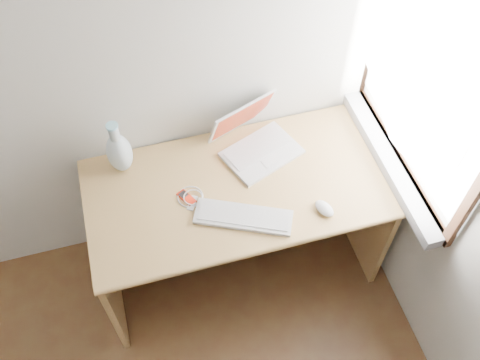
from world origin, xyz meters
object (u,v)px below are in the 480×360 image
object	(u,v)px
desk	(233,197)
vase	(119,152)
laptop	(259,140)
external_keyboard	(243,217)

from	to	relation	value
desk	vase	distance (m)	0.63
desk	laptop	distance (m)	0.34
laptop	desk	bearing A→B (deg)	-167.28
desk	external_keyboard	world-z (taller)	external_keyboard
desk	vase	world-z (taller)	vase
desk	laptop	xyz separation A→B (m)	(0.17, 0.11, 0.27)
laptop	external_keyboard	size ratio (longest dim) A/B	0.93
external_keyboard	desk	bearing A→B (deg)	110.73
laptop	external_keyboard	world-z (taller)	laptop
desk	vase	xyz separation A→B (m)	(-0.50, 0.17, 0.34)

